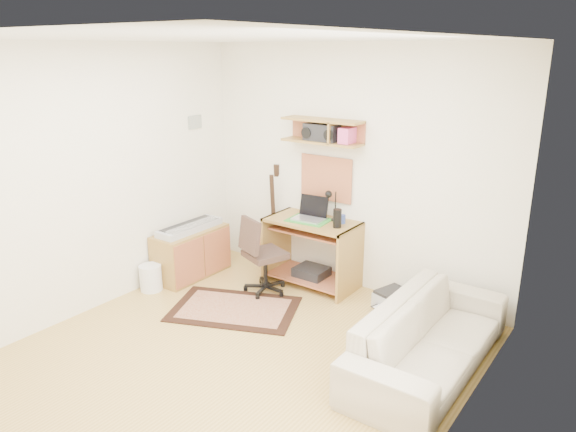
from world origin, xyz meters
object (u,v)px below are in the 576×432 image
Objects in this scene: desk at (312,253)px; cabinet at (191,253)px; task_chair at (265,254)px; printer at (398,301)px; sofa at (430,327)px.

desk reaches higher than cabinet.
task_chair reaches higher than cabinet.
desk is at bearing 78.18° from task_chair.
cabinet is at bearing -147.73° from printer.
task_chair is 0.45× the size of sofa.
cabinet is 2.09× the size of printer.
desk is 1.11× the size of cabinet.
cabinet reaches higher than printer.
cabinet is at bearing 85.63° from sofa.
desk reaches higher than printer.
desk is at bearing 25.24° from cabinet.
sofa is (0.64, -0.83, 0.29)m from printer.
printer is at bearing 0.35° from desk.
sofa is at bearing -4.37° from cabinet.
sofa reaches higher than printer.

